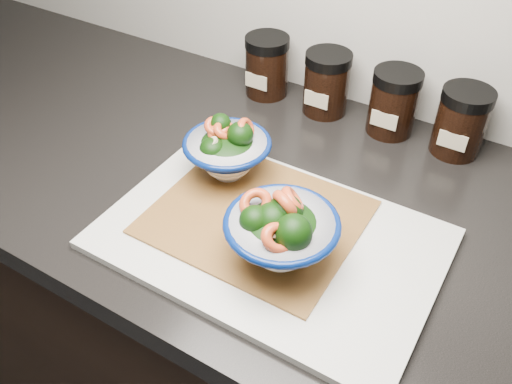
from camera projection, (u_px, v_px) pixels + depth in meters
The scene contains 10 objects.
cabinet at pixel (270, 359), 1.14m from camera, with size 3.43×0.58×0.86m, color black.
countertop at pixel (275, 199), 0.84m from camera, with size 3.50×0.60×0.04m, color black.
cutting_board at pixel (270, 239), 0.74m from camera, with size 0.45×0.30×0.01m, color beige.
bamboo_mat at pixel (256, 217), 0.76m from camera, with size 0.28×0.24×0.00m, color #A96F32.
bowl_left at pixel (227, 151), 0.80m from camera, with size 0.13×0.13×0.10m.
bowl_right at pixel (281, 232), 0.67m from camera, with size 0.15×0.15×0.11m.
spice_jar_a at pixel (267, 66), 1.01m from camera, with size 0.08×0.08×0.11m.
spice_jar_b at pixel (327, 83), 0.96m from camera, with size 0.08×0.08×0.11m.
spice_jar_c at pixel (394, 102), 0.91m from camera, with size 0.08×0.08×0.11m.
spice_jar_d at pixel (461, 122), 0.87m from camera, with size 0.08×0.08×0.11m.
Camera 1 is at (0.30, 0.90, 1.44)m, focal length 38.00 mm.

